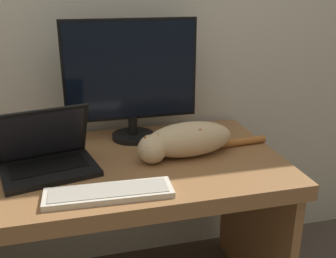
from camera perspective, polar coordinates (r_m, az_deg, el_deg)
wall_back at (r=1.83m, az=-11.23°, el=17.42°), size 6.40×0.06×2.60m
desk at (r=1.61m, az=-8.47°, el=-9.94°), size 1.36×0.73×0.73m
monitor at (r=1.69m, az=-5.35°, el=7.43°), size 0.57×0.19×0.52m
laptop at (r=1.51m, az=-17.12°, el=-4.08°), size 0.38×0.31×0.24m
external_keyboard at (r=1.30m, az=-8.57°, el=-9.16°), size 0.42×0.14×0.02m
cat at (r=1.55m, az=2.57°, el=-1.56°), size 0.57×0.17×0.14m
small_toy at (r=1.82m, az=6.07°, el=0.01°), size 0.04×0.04×0.04m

